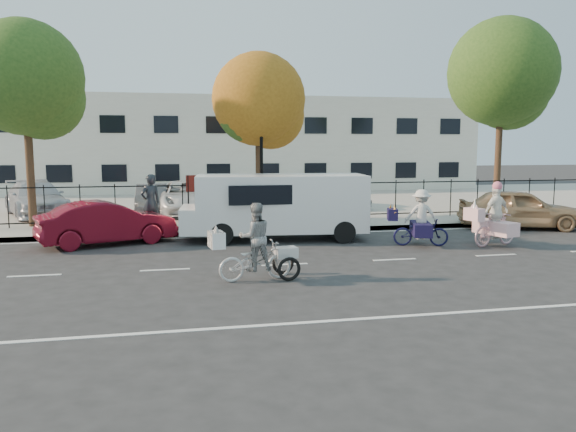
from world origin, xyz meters
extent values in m
plane|color=#333334|center=(0.00, 0.00, 0.00)|extent=(120.00, 120.00, 0.00)
cube|color=#A8A399|center=(0.00, 5.05, 0.07)|extent=(60.00, 0.10, 0.15)
cube|color=#A8A399|center=(0.00, 6.10, 0.07)|extent=(60.00, 2.20, 0.15)
cube|color=#A8A399|center=(0.00, 15.00, 0.07)|extent=(60.00, 15.60, 0.15)
cube|color=silver|center=(0.00, 25.00, 3.00)|extent=(34.00, 10.00, 6.00)
cylinder|color=black|center=(0.50, 6.80, 2.15)|extent=(0.12, 0.12, 4.00)
sphere|color=white|center=(0.50, 6.80, 4.30)|extent=(0.36, 0.36, 0.36)
cylinder|color=black|center=(-2.20, 6.80, 1.05)|extent=(0.06, 0.06, 1.80)
cylinder|color=black|center=(-1.50, 6.80, 1.05)|extent=(0.06, 0.06, 1.80)
cube|color=#59140F|center=(-1.85, 6.80, 1.65)|extent=(0.85, 0.04, 0.60)
imported|color=silver|center=(-0.98, -1.47, 0.44)|extent=(1.75, 0.81, 0.89)
imported|color=white|center=(-0.98, -1.47, 0.99)|extent=(0.83, 0.68, 1.55)
cube|color=white|center=(-1.86, -1.59, 0.98)|extent=(0.37, 0.58, 0.35)
cone|color=white|center=(-1.86, -1.47, 1.22)|extent=(0.14, 0.14, 0.18)
cone|color=white|center=(-1.86, -1.71, 1.22)|extent=(0.14, 0.14, 0.18)
torus|color=black|center=(-0.25, -1.72, 0.28)|extent=(0.56, 0.15, 0.55)
torus|color=black|center=(-0.25, -1.03, 0.28)|extent=(0.56, 0.15, 0.55)
cube|color=white|center=(-0.25, -1.37, 0.59)|extent=(0.53, 0.41, 0.25)
imported|color=#D7A3AE|center=(6.77, 1.31, 0.51)|extent=(1.77, 0.95, 1.02)
imported|color=white|center=(6.77, 1.31, 1.03)|extent=(1.02, 0.65, 1.61)
cube|color=#F7BCC2|center=(5.89, 1.04, 1.02)|extent=(0.46, 0.63, 0.37)
cone|color=silver|center=(5.89, 1.04, 1.35)|extent=(0.12, 0.12, 0.33)
cube|color=#F7BCC2|center=(6.77, 1.31, 0.56)|extent=(0.92, 1.43, 0.41)
sphere|color=#E56C87|center=(6.77, 1.31, 1.82)|extent=(0.29, 0.29, 0.29)
imported|color=#101036|center=(4.57, 1.78, 0.43)|extent=(1.74, 1.02, 0.86)
imported|color=silver|center=(4.57, 1.78, 0.96)|extent=(1.09, 0.82, 1.51)
cube|color=#140F34|center=(3.75, 2.03, 0.96)|extent=(0.43, 0.59, 0.34)
cone|color=orange|center=(3.75, 2.20, 1.15)|extent=(0.11, 0.23, 0.31)
cone|color=orange|center=(3.75, 1.86, 1.15)|extent=(0.11, 0.23, 0.31)
cube|color=#140F34|center=(4.57, 1.78, 0.53)|extent=(0.86, 1.34, 0.38)
cube|color=white|center=(0.65, 3.80, 1.19)|extent=(5.55, 2.51, 1.79)
cube|color=white|center=(-2.28, 3.80, 0.70)|extent=(0.69, 1.98, 0.80)
cylinder|color=black|center=(-1.24, 2.92, 0.35)|extent=(0.72, 0.33, 0.70)
cylinder|color=black|center=(-1.24, 4.68, 0.35)|extent=(0.72, 0.33, 0.70)
cylinder|color=black|center=(2.54, 2.92, 0.35)|extent=(0.72, 0.33, 0.70)
cylinder|color=black|center=(2.54, 4.68, 0.35)|extent=(0.72, 0.33, 0.70)
imported|color=#600B19|center=(-4.75, 3.98, 0.67)|extent=(4.32, 2.74, 1.34)
imported|color=tan|center=(9.65, 4.37, 0.73)|extent=(4.60, 3.00, 1.45)
imported|color=black|center=(-3.49, 5.46, 1.11)|extent=(0.84, 0.74, 1.93)
imported|color=#B8B9C0|center=(-8.22, 10.63, 0.85)|extent=(3.60, 5.22, 1.40)
imported|color=silver|center=(-2.19, 10.08, 0.84)|extent=(2.61, 5.09, 1.38)
imported|color=#515459|center=(-3.63, 10.82, 0.75)|extent=(1.29, 3.67, 1.21)
imported|color=#A9ACB1|center=(4.73, 11.26, 0.84)|extent=(2.64, 4.34, 1.38)
cylinder|color=#442D1D|center=(-7.68, 7.53, 2.35)|extent=(0.28, 0.28, 4.69)
sphere|color=#385B1E|center=(-7.68, 7.53, 5.36)|extent=(4.02, 4.02, 4.02)
sphere|color=#385B1E|center=(-7.18, 7.73, 4.69)|extent=(2.95, 2.95, 2.95)
cylinder|color=#442D1D|center=(0.57, 7.80, 2.09)|extent=(0.28, 0.28, 4.18)
sphere|color=#9F6219|center=(0.57, 7.80, 4.78)|extent=(3.58, 3.58, 3.58)
sphere|color=#9F6219|center=(1.07, 8.00, 4.18)|extent=(2.63, 2.63, 2.63)
cylinder|color=#442D1D|center=(11.09, 8.20, 2.67)|extent=(0.28, 0.28, 5.34)
sphere|color=#385B1E|center=(11.09, 8.20, 6.11)|extent=(4.58, 4.58, 4.58)
sphere|color=#385B1E|center=(11.59, 8.40, 5.34)|extent=(3.36, 3.36, 3.36)
camera|label=1|loc=(-2.80, -13.82, 3.07)|focal=35.00mm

